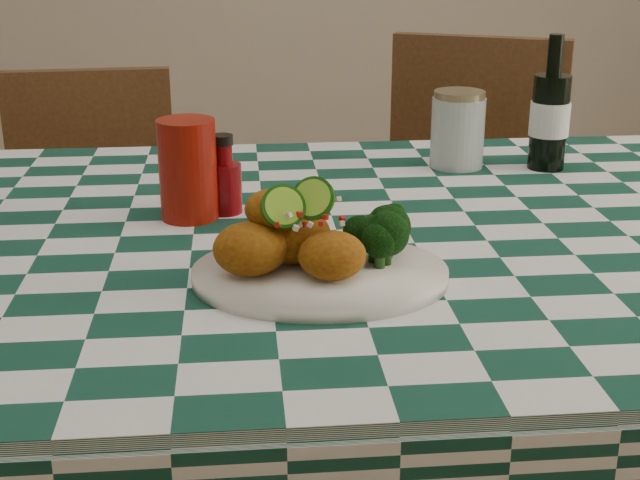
{
  "coord_description": "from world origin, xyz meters",
  "views": [
    {
      "loc": [
        -0.14,
        -1.2,
        1.22
      ],
      "look_at": [
        -0.04,
        -0.19,
        0.84
      ],
      "focal_mm": 50.0,
      "sensor_mm": 36.0,
      "label": 1
    }
  ],
  "objects_px": {
    "beer_bottle": "(551,103)",
    "mason_jar": "(458,129)",
    "wooden_chair_left": "(94,268)",
    "red_tumbler": "(188,170)",
    "dining_table": "(335,461)",
    "fried_chicken_pile": "(301,227)",
    "ketchup_bottle": "(224,174)",
    "plate": "(320,275)",
    "wooden_chair_right": "(458,246)"
  },
  "relations": [
    {
      "from": "red_tumbler",
      "to": "ketchup_bottle",
      "type": "height_order",
      "value": "red_tumbler"
    },
    {
      "from": "red_tumbler",
      "to": "ketchup_bottle",
      "type": "distance_m",
      "value": 0.06
    },
    {
      "from": "dining_table",
      "to": "fried_chicken_pile",
      "type": "distance_m",
      "value": 0.51
    },
    {
      "from": "wooden_chair_left",
      "to": "wooden_chair_right",
      "type": "height_order",
      "value": "wooden_chair_right"
    },
    {
      "from": "plate",
      "to": "ketchup_bottle",
      "type": "distance_m",
      "value": 0.31
    },
    {
      "from": "ketchup_bottle",
      "to": "wooden_chair_right",
      "type": "height_order",
      "value": "wooden_chair_right"
    },
    {
      "from": "beer_bottle",
      "to": "mason_jar",
      "type": "bearing_deg",
      "value": 170.12
    },
    {
      "from": "ketchup_bottle",
      "to": "beer_bottle",
      "type": "distance_m",
      "value": 0.61
    },
    {
      "from": "dining_table",
      "to": "wooden_chair_left",
      "type": "distance_m",
      "value": 0.91
    },
    {
      "from": "beer_bottle",
      "to": "wooden_chair_right",
      "type": "height_order",
      "value": "beer_bottle"
    },
    {
      "from": "mason_jar",
      "to": "beer_bottle",
      "type": "bearing_deg",
      "value": -9.88
    },
    {
      "from": "beer_bottle",
      "to": "plate",
      "type": "bearing_deg",
      "value": -133.02
    },
    {
      "from": "dining_table",
      "to": "wooden_chair_right",
      "type": "xyz_separation_m",
      "value": [
        0.38,
        0.74,
        0.08
      ]
    },
    {
      "from": "ketchup_bottle",
      "to": "mason_jar",
      "type": "relative_size",
      "value": 0.88
    },
    {
      "from": "plate",
      "to": "red_tumbler",
      "type": "bearing_deg",
      "value": 122.9
    },
    {
      "from": "red_tumbler",
      "to": "ketchup_bottle",
      "type": "xyz_separation_m",
      "value": [
        0.05,
        0.02,
        -0.01
      ]
    },
    {
      "from": "mason_jar",
      "to": "plate",
      "type": "bearing_deg",
      "value": -119.97
    },
    {
      "from": "plate",
      "to": "mason_jar",
      "type": "xyz_separation_m",
      "value": [
        0.29,
        0.51,
        0.06
      ]
    },
    {
      "from": "ketchup_bottle",
      "to": "beer_bottle",
      "type": "bearing_deg",
      "value": 19.13
    },
    {
      "from": "plate",
      "to": "mason_jar",
      "type": "distance_m",
      "value": 0.59
    },
    {
      "from": "ketchup_bottle",
      "to": "wooden_chair_left",
      "type": "distance_m",
      "value": 0.85
    },
    {
      "from": "fried_chicken_pile",
      "to": "wooden_chair_right",
      "type": "bearing_deg",
      "value": 64.7
    },
    {
      "from": "ketchup_bottle",
      "to": "mason_jar",
      "type": "distance_m",
      "value": 0.47
    },
    {
      "from": "red_tumbler",
      "to": "beer_bottle",
      "type": "relative_size",
      "value": 0.63
    },
    {
      "from": "beer_bottle",
      "to": "wooden_chair_right",
      "type": "xyz_separation_m",
      "value": [
        -0.03,
        0.45,
        -0.43
      ]
    },
    {
      "from": "dining_table",
      "to": "fried_chicken_pile",
      "type": "height_order",
      "value": "fried_chicken_pile"
    },
    {
      "from": "red_tumbler",
      "to": "ketchup_bottle",
      "type": "bearing_deg",
      "value": 22.66
    },
    {
      "from": "dining_table",
      "to": "mason_jar",
      "type": "xyz_separation_m",
      "value": [
        0.25,
        0.32,
        0.46
      ]
    },
    {
      "from": "fried_chicken_pile",
      "to": "mason_jar",
      "type": "height_order",
      "value": "mason_jar"
    },
    {
      "from": "wooden_chair_left",
      "to": "red_tumbler",
      "type": "bearing_deg",
      "value": -72.33
    },
    {
      "from": "fried_chicken_pile",
      "to": "mason_jar",
      "type": "relative_size",
      "value": 1.25
    },
    {
      "from": "ketchup_bottle",
      "to": "beer_bottle",
      "type": "height_order",
      "value": "beer_bottle"
    },
    {
      "from": "mason_jar",
      "to": "wooden_chair_right",
      "type": "xyz_separation_m",
      "value": [
        0.12,
        0.42,
        -0.38
      ]
    },
    {
      "from": "red_tumbler",
      "to": "mason_jar",
      "type": "xyz_separation_m",
      "value": [
        0.47,
        0.25,
        -0.01
      ]
    },
    {
      "from": "wooden_chair_right",
      "to": "plate",
      "type": "bearing_deg",
      "value": -90.71
    },
    {
      "from": "dining_table",
      "to": "fried_chicken_pile",
      "type": "xyz_separation_m",
      "value": [
        -0.06,
        -0.19,
        0.47
      ]
    },
    {
      "from": "dining_table",
      "to": "fried_chicken_pile",
      "type": "bearing_deg",
      "value": -108.7
    },
    {
      "from": "red_tumbler",
      "to": "wooden_chair_left",
      "type": "height_order",
      "value": "red_tumbler"
    },
    {
      "from": "dining_table",
      "to": "plate",
      "type": "xyz_separation_m",
      "value": [
        -0.04,
        -0.19,
        0.4
      ]
    },
    {
      "from": "red_tumbler",
      "to": "wooden_chair_left",
      "type": "bearing_deg",
      "value": 111.33
    },
    {
      "from": "red_tumbler",
      "to": "wooden_chair_right",
      "type": "xyz_separation_m",
      "value": [
        0.59,
        0.67,
        -0.39
      ]
    },
    {
      "from": "plate",
      "to": "beer_bottle",
      "type": "height_order",
      "value": "beer_bottle"
    },
    {
      "from": "fried_chicken_pile",
      "to": "ketchup_bottle",
      "type": "xyz_separation_m",
      "value": [
        -0.1,
        0.29,
        -0.01
      ]
    },
    {
      "from": "plate",
      "to": "wooden_chair_left",
      "type": "xyz_separation_m",
      "value": [
        -0.44,
        0.96,
        -0.36
      ]
    },
    {
      "from": "plate",
      "to": "beer_bottle",
      "type": "distance_m",
      "value": 0.67
    },
    {
      "from": "plate",
      "to": "wooden_chair_left",
      "type": "bearing_deg",
      "value": 114.77
    },
    {
      "from": "plate",
      "to": "ketchup_bottle",
      "type": "bearing_deg",
      "value": 112.6
    },
    {
      "from": "red_tumbler",
      "to": "plate",
      "type": "bearing_deg",
      "value": -57.1
    },
    {
      "from": "fried_chicken_pile",
      "to": "red_tumbler",
      "type": "relative_size",
      "value": 1.14
    },
    {
      "from": "red_tumbler",
      "to": "mason_jar",
      "type": "relative_size",
      "value": 1.1
    }
  ]
}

